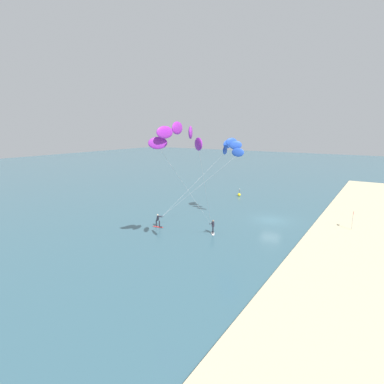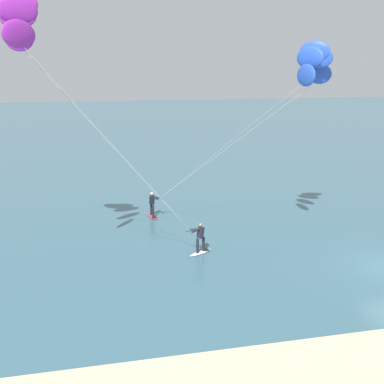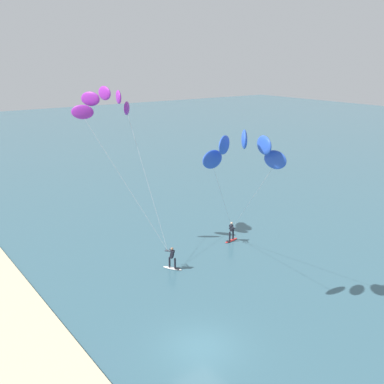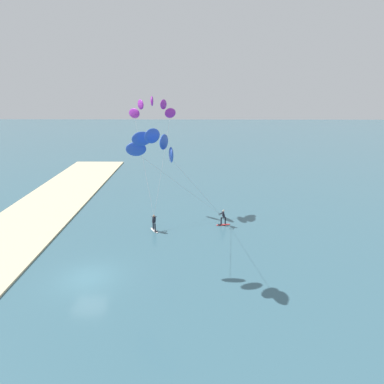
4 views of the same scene
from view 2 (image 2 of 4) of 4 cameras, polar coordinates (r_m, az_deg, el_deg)
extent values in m
ellipsoid|color=red|center=(32.51, -4.61, -2.81)|extent=(0.63, 1.54, 0.08)
cube|color=black|center=(32.12, -4.38, -2.93)|extent=(0.33, 0.33, 0.02)
cylinder|color=black|center=(32.58, -4.75, -1.99)|extent=(0.14, 0.14, 0.78)
cylinder|color=black|center=(32.18, -4.50, -2.19)|extent=(0.14, 0.14, 0.78)
cube|color=black|center=(32.19, -4.65, -0.91)|extent=(0.35, 0.37, 0.63)
sphere|color=beige|center=(32.08, -4.67, -0.19)|extent=(0.20, 0.20, 0.20)
cylinder|color=black|center=(31.89, -3.80, -0.76)|extent=(0.45, 0.36, 0.03)
cylinder|color=black|center=(32.11, -4.14, -0.61)|extent=(0.60, 0.25, 0.15)
cylinder|color=black|center=(31.92, -4.33, -0.70)|extent=(0.38, 0.56, 0.15)
ellipsoid|color=blue|center=(25.75, 13.04, 13.02)|extent=(0.52, 1.61, 1.10)
ellipsoid|color=blue|center=(26.41, 13.47, 14.88)|extent=(1.07, 1.53, 1.10)
ellipsoid|color=blue|center=(27.54, 14.01, 15.51)|extent=(1.45, 1.22, 1.10)
ellipsoid|color=blue|center=(28.66, 14.43, 14.76)|extent=(1.61, 0.72, 1.10)
ellipsoid|color=blue|center=(29.32, 14.57, 13.06)|extent=(1.61, 0.52, 1.10)
cylinder|color=#B2B2B7|center=(28.34, 3.61, 5.15)|extent=(6.37, 7.19, 7.58)
cylinder|color=#B2B2B7|center=(30.02, 4.87, 5.65)|extent=(8.58, 4.30, 7.58)
ellipsoid|color=white|center=(26.31, 0.99, -7.01)|extent=(1.47, 1.08, 0.08)
cube|color=black|center=(26.56, 1.63, -6.69)|extent=(0.39, 0.39, 0.02)
cylinder|color=black|center=(26.01, 0.65, -6.25)|extent=(0.14, 0.14, 0.78)
cylinder|color=black|center=(26.30, 1.33, -6.02)|extent=(0.14, 0.14, 0.78)
cube|color=black|center=(25.92, 1.00, -4.71)|extent=(0.43, 0.42, 0.63)
sphere|color=#9E7051|center=(25.78, 1.00, -3.83)|extent=(0.20, 0.20, 0.20)
cylinder|color=black|center=(25.70, -0.16, -4.52)|extent=(0.55, 0.08, 0.03)
cylinder|color=black|center=(25.68, 0.50, -4.47)|extent=(0.58, 0.36, 0.15)
cylinder|color=black|center=(25.87, 0.34, -4.32)|extent=(0.60, 0.25, 0.15)
ellipsoid|color=purple|center=(25.12, -19.33, 16.33)|extent=(1.57, 1.36, 1.10)
ellipsoid|color=purple|center=(24.44, -19.54, 18.64)|extent=(1.78, 0.82, 1.10)
ellipsoid|color=purple|center=(23.20, -19.65, 19.81)|extent=(1.78, 0.49, 1.10)
ellipsoid|color=purple|center=(21.90, -19.60, 19.21)|extent=(1.70, 1.11, 1.10)
ellipsoid|color=purple|center=(21.08, -19.39, 16.83)|extent=(1.36, 1.57, 1.10)
cylinder|color=#B2B2B7|center=(24.67, -9.44, 5.52)|extent=(7.84, 1.27, 9.23)
cylinder|color=#B2B2B7|center=(22.70, -8.61, 4.78)|extent=(7.44, 2.80, 9.23)
camera|label=1|loc=(25.53, -87.38, 6.40)|focal=28.72mm
camera|label=3|loc=(33.01, 68.06, 15.02)|focal=43.50mm
camera|label=4|loc=(47.34, 42.74, 16.18)|focal=32.78mm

